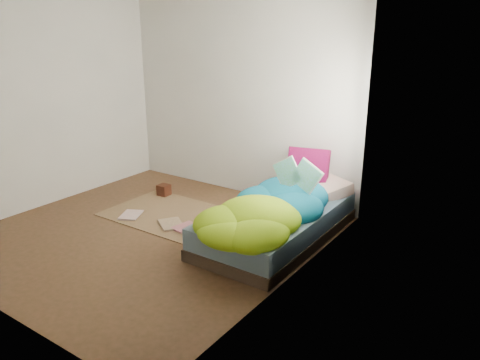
% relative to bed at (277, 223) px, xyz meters
% --- Properties ---
extents(ground, '(3.50, 3.50, 0.00)m').
position_rel_bed_xyz_m(ground, '(-1.22, -0.72, -0.17)').
color(ground, '#44311A').
rests_on(ground, ground).
extents(room_walls, '(3.54, 3.54, 2.62)m').
position_rel_bed_xyz_m(room_walls, '(-1.21, -0.71, 1.46)').
color(room_walls, silver).
rests_on(room_walls, ground).
extents(bed, '(1.00, 2.00, 0.34)m').
position_rel_bed_xyz_m(bed, '(0.00, 0.00, 0.00)').
color(bed, '#372A1E').
rests_on(bed, ground).
extents(duvet, '(0.96, 1.84, 0.34)m').
position_rel_bed_xyz_m(duvet, '(0.00, -0.22, 0.34)').
color(duvet, '#085783').
rests_on(duvet, bed).
extents(rug, '(1.60, 1.10, 0.01)m').
position_rel_bed_xyz_m(rug, '(-1.37, -0.17, -0.16)').
color(rug, brown).
rests_on(rug, ground).
extents(pillow_floral, '(0.69, 0.60, 0.13)m').
position_rel_bed_xyz_m(pillow_floral, '(0.19, 0.80, 0.24)').
color(pillow_floral, beige).
rests_on(pillow_floral, bed).
extents(pillow_magenta, '(0.50, 0.27, 0.48)m').
position_rel_bed_xyz_m(pillow_magenta, '(-0.05, 0.80, 0.41)').
color(pillow_magenta, '#4B0528').
rests_on(pillow_magenta, bed).
extents(open_book, '(0.46, 0.11, 0.28)m').
position_rel_bed_xyz_m(open_book, '(0.15, 0.11, 0.65)').
color(open_book, '#2A802E').
rests_on(open_book, duvet).
extents(wooden_box, '(0.15, 0.15, 0.15)m').
position_rel_bed_xyz_m(wooden_box, '(-1.93, 0.27, -0.08)').
color(wooden_box, '#37140C').
rests_on(wooden_box, rug).
extents(floor_book_a, '(0.33, 0.37, 0.02)m').
position_rel_bed_xyz_m(floor_book_a, '(-1.85, -0.55, -0.14)').
color(floor_book_a, silver).
rests_on(floor_book_a, rug).
extents(floor_book_b, '(0.25, 0.31, 0.03)m').
position_rel_bed_xyz_m(floor_book_b, '(-1.07, -0.38, -0.14)').
color(floor_book_b, '#B4686B').
rests_on(floor_book_b, rug).
extents(floor_book_c, '(0.42, 0.39, 0.03)m').
position_rel_bed_xyz_m(floor_book_c, '(-1.23, -0.53, -0.14)').
color(floor_book_c, tan).
rests_on(floor_book_c, rug).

